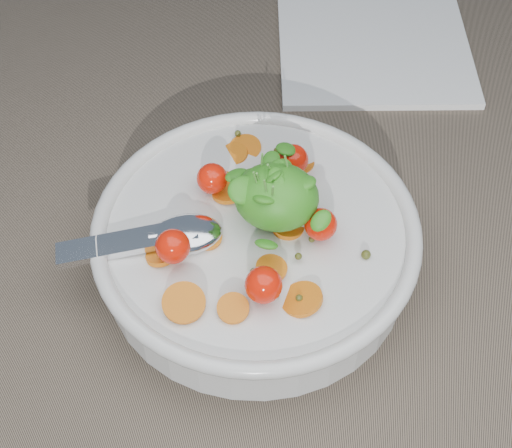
# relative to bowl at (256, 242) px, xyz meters

# --- Properties ---
(ground) EXTENTS (6.00, 6.00, 0.00)m
(ground) POSITION_rel_bowl_xyz_m (0.01, 0.02, -0.03)
(ground) COLOR #776855
(ground) RESTS_ON ground
(bowl) EXTENTS (0.25, 0.24, 0.10)m
(bowl) POSITION_rel_bowl_xyz_m (0.00, 0.00, 0.00)
(bowl) COLOR silver
(bowl) RESTS_ON ground
(napkin) EXTENTS (0.20, 0.18, 0.01)m
(napkin) POSITION_rel_bowl_xyz_m (0.08, 0.26, -0.02)
(napkin) COLOR white
(napkin) RESTS_ON ground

